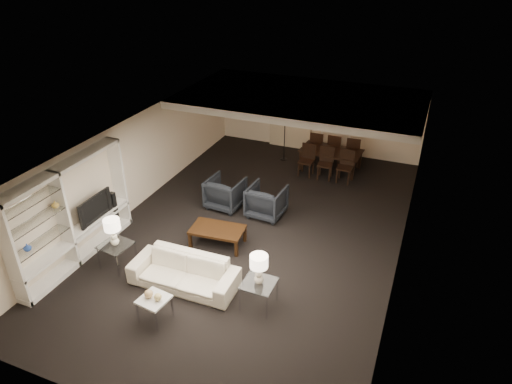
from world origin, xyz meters
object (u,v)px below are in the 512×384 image
object	(u,v)px
television	(92,207)
chair_nl	(306,161)
floor_lamp	(284,137)
chair_nr	(345,167)
table_lamp_right	(259,270)
floor_speaker	(115,213)
armchair_right	(267,201)
side_table_left	(117,255)
chair_nm	(325,164)
dining_table	(330,160)
chair_fl	(318,145)
chair_fr	(354,151)
vase_blue	(27,247)
chair_fm	(335,148)
armchair_left	(225,193)
vase_amber	(55,204)
table_lamp_left	(113,232)
marble_table	(155,309)
pendant_light	(310,116)
sofa	(184,272)
side_table_right	(259,294)
coffee_table	(218,236)

from	to	relation	value
television	chair_nl	distance (m)	6.55
floor_lamp	chair_nr	bearing A→B (deg)	-21.21
table_lamp_right	floor_speaker	size ratio (longest dim) A/B	0.58
armchair_right	chair_nr	world-z (taller)	chair_nr
side_table_left	chair_nm	xyz separation A→B (m)	(3.19, 5.98, 0.20)
dining_table	chair_nl	xyz separation A→B (m)	(-0.60, -0.65, 0.16)
chair_fl	chair_fr	world-z (taller)	same
table_lamp_right	vase_blue	xyz separation A→B (m)	(-4.39, -1.34, 0.23)
chair_fm	floor_lamp	size ratio (longest dim) A/B	0.62
armchair_left	vase_amber	world-z (taller)	vase_amber
table_lamp_left	chair_nl	bearing A→B (deg)	66.58
television	chair_fl	size ratio (longest dim) A/B	1.06
marble_table	chair_fm	size ratio (longest dim) A/B	0.53
marble_table	chair_fr	bearing A→B (deg)	76.00
table_lamp_left	armchair_right	bearing A→B (deg)	55.12
marble_table	floor_lamp	bearing A→B (deg)	90.91
side_table_left	marble_table	bearing A→B (deg)	-32.91
floor_speaker	dining_table	bearing A→B (deg)	53.61
marble_table	chair_fl	size ratio (longest dim) A/B	0.53
pendant_light	sofa	xyz separation A→B (m)	(-0.92, -6.02, -1.58)
armchair_right	chair_nl	xyz separation A→B (m)	(0.29, 2.68, 0.07)
vase_blue	chair_nl	bearing A→B (deg)	63.91
side_table_right	chair_fr	distance (m)	7.29
armchair_right	chair_fl	bearing A→B (deg)	-90.42
coffee_table	side_table_right	world-z (taller)	side_table_right
sofa	side_table_left	bearing A→B (deg)	179.08
vase_blue	chair_nr	xyz separation A→B (m)	(4.78, 7.32, -0.65)
side_table_left	marble_table	distance (m)	2.03
coffee_table	vase_amber	xyz separation A→B (m)	(-2.69, -2.05, 1.41)
sofa	dining_table	xyz separation A→B (m)	(1.49, 6.63, -0.00)
chair_nm	chair_fr	size ratio (longest dim) A/B	1.00
table_lamp_right	side_table_right	bearing A→B (deg)	0.00
chair_nr	floor_lamp	size ratio (longest dim) A/B	0.62
chair_fr	chair_nm	bearing A→B (deg)	63.10
dining_table	chair_nl	distance (m)	0.90
marble_table	chair_nr	distance (m)	7.38
table_lamp_right	vase_amber	bearing A→B (deg)	-174.18
side_table_left	marble_table	size ratio (longest dim) A/B	1.20
television	floor_lamp	world-z (taller)	floor_lamp
pendant_light	sofa	bearing A→B (deg)	-98.65
pendant_light	floor_lamp	world-z (taller)	pendant_light
chair_fm	floor_lamp	world-z (taller)	floor_lamp
side_table_left	chair_fr	size ratio (longest dim) A/B	0.64
vase_blue	armchair_right	bearing A→B (deg)	54.63
armchair_left	table_lamp_left	size ratio (longest dim) A/B	1.44
vase_blue	floor_lamp	bearing A→B (deg)	72.57
chair_fm	floor_speaker	bearing A→B (deg)	59.93
table_lamp_right	floor_speaker	distance (m)	4.45
pendant_light	table_lamp_left	bearing A→B (deg)	-113.47
armchair_left	chair_nm	bearing A→B (deg)	-123.59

